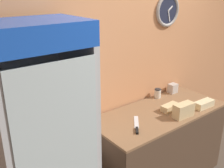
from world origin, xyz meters
TOP-DOWN VIEW (x-y plane):
  - wall_back at (0.00, 1.30)m, footprint 5.20×0.10m
  - prep_counter at (0.00, 0.90)m, footprint 1.60×0.70m
  - beverage_cooler at (-1.36, 0.98)m, footprint 0.73×0.63m
  - sandwich_stack_bottom at (0.09, 0.66)m, footprint 0.25×0.12m
  - sandwich_stack_middle at (0.09, 0.66)m, footprint 0.24×0.12m
  - sandwich_flat_left at (0.10, 0.85)m, footprint 0.23×0.11m
  - sandwich_flat_right at (0.47, 0.66)m, footprint 0.26×0.12m
  - chefs_knife at (-0.45, 0.79)m, footprint 0.27×0.30m
  - condiment_jar at (0.26, 1.18)m, footprint 0.08×0.08m
  - napkin_dispenser at (0.54, 1.17)m, footprint 0.11×0.09m

SIDE VIEW (x-z plane):
  - prep_counter at x=0.00m, z-range 0.00..0.89m
  - chefs_knife at x=-0.45m, z-range 0.89..0.91m
  - sandwich_flat_left at x=0.10m, z-range 0.89..0.96m
  - sandwich_stack_bottom at x=0.09m, z-range 0.89..0.97m
  - sandwich_flat_right at x=0.47m, z-range 0.89..0.97m
  - condiment_jar at x=0.26m, z-range 0.89..1.01m
  - napkin_dispenser at x=0.54m, z-range 0.89..1.01m
  - sandwich_stack_middle at x=0.09m, z-range 0.97..1.05m
  - beverage_cooler at x=-1.36m, z-range 0.09..2.08m
  - wall_back at x=0.00m, z-range 0.00..2.70m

